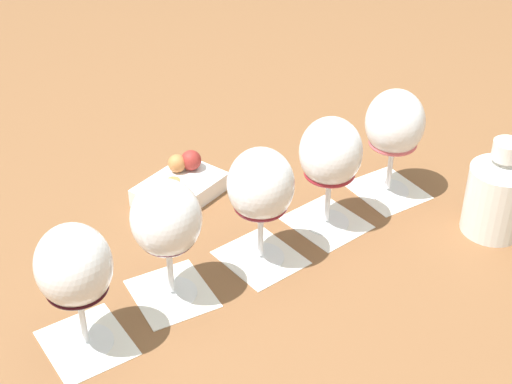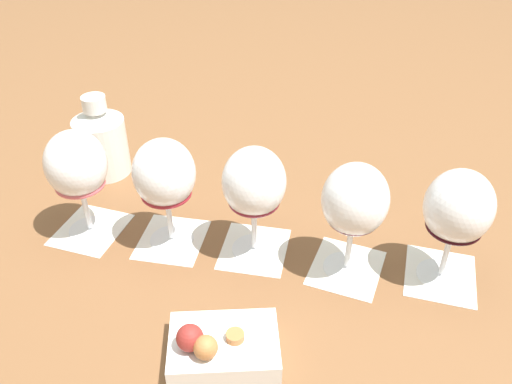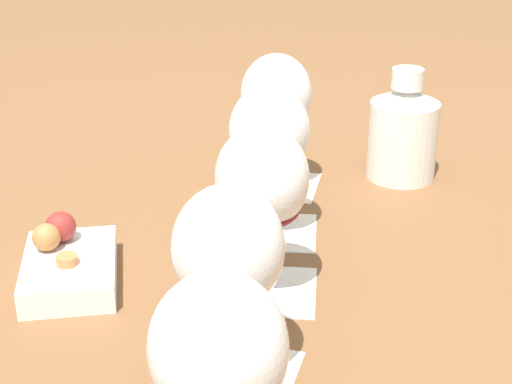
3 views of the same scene
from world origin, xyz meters
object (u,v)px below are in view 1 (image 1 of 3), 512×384
object	(u,v)px
wine_glass_4	(74,270)
ceramic_vase	(498,193)
wine_glass_0	(395,127)
snack_dish	(181,185)
wine_glass_1	(331,156)
wine_glass_3	(166,223)
wine_glass_2	(261,189)

from	to	relation	value
wine_glass_4	ceramic_vase	size ratio (longest dim) A/B	1.17
wine_glass_0	snack_dish	distance (m)	0.36
wine_glass_1	wine_glass_3	xyz separation A→B (m)	(0.27, 0.09, -0.00)
wine_glass_4	ceramic_vase	world-z (taller)	wine_glass_4
wine_glass_1	wine_glass_2	size ratio (longest dim) A/B	1.00
wine_glass_2	wine_glass_3	distance (m)	0.15
wine_glass_1	snack_dish	xyz separation A→B (m)	(0.20, -0.15, -0.10)
wine_glass_2	snack_dish	world-z (taller)	wine_glass_2
wine_glass_0	wine_glass_2	bearing A→B (deg)	22.00
wine_glass_2	wine_glass_4	xyz separation A→B (m)	(0.27, 0.10, 0.00)
wine_glass_0	snack_dish	bearing A→B (deg)	-15.76
wine_glass_2	snack_dish	size ratio (longest dim) A/B	1.08
wine_glass_0	ceramic_vase	world-z (taller)	wine_glass_0
wine_glass_0	wine_glass_4	xyz separation A→B (m)	(0.53, 0.20, -0.00)
wine_glass_0	wine_glass_4	distance (m)	0.56
wine_glass_0	wine_glass_3	size ratio (longest dim) A/B	1.00
wine_glass_1	wine_glass_3	distance (m)	0.28
wine_glass_0	ceramic_vase	bearing A→B (deg)	126.41
wine_glass_1	wine_glass_2	bearing A→B (deg)	22.24
wine_glass_0	wine_glass_4	size ratio (longest dim) A/B	1.00
wine_glass_3	wine_glass_4	xyz separation A→B (m)	(0.13, 0.06, 0.00)
wine_glass_3	ceramic_vase	world-z (taller)	wine_glass_3
wine_glass_1	snack_dish	world-z (taller)	wine_glass_1
wine_glass_2	ceramic_vase	bearing A→B (deg)	173.51
ceramic_vase	wine_glass_2	bearing A→B (deg)	-6.49
wine_glass_1	wine_glass_2	xyz separation A→B (m)	(0.13, 0.05, -0.00)
ceramic_vase	wine_glass_3	bearing A→B (deg)	-0.38
snack_dish	wine_glass_3	bearing A→B (deg)	73.63
snack_dish	wine_glass_1	bearing A→B (deg)	143.91
wine_glass_4	wine_glass_1	bearing A→B (deg)	-159.23
wine_glass_1	wine_glass_4	bearing A→B (deg)	20.77
wine_glass_1	wine_glass_3	size ratio (longest dim) A/B	1.00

